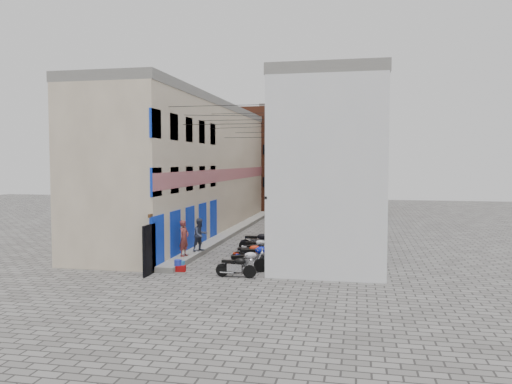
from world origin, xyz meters
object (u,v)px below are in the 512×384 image
Objects in this scene: motorcycle_a at (236,265)px; person_b at (200,235)px; motorcycle_d at (251,252)px; motorcycle_e at (259,250)px; motorcycle_g at (258,241)px; water_jug_near at (178,265)px; motorcycle_b at (246,260)px; person_a at (184,238)px; red_crate at (181,268)px; motorcycle_f at (257,246)px; water_jug_far at (182,266)px; motorcycle_c at (257,255)px.

person_b is (-2.98, 4.32, 0.59)m from motorcycle_a.
motorcycle_e is (0.22, 0.94, -0.03)m from motorcycle_d.
motorcycle_e is 0.84× the size of motorcycle_g.
person_b is 3.27× the size of water_jug_near.
motorcycle_a is 0.91× the size of motorcycle_b.
red_crate is (0.63, -2.19, -1.00)m from person_a.
motorcycle_b is at bearing -100.27° from person_b.
motorcycle_g is 4.06× the size of water_jug_near.
motorcycle_f is at bearing 58.18° from red_crate.
motorcycle_d is at bearing -176.86° from motorcycle_a.
motorcycle_a is 3.87m from motorcycle_e.
water_jug_near is at bearing 180.00° from red_crate.
motorcycle_b reaches higher than motorcycle_a.
motorcycle_d is (0.01, 2.92, 0.03)m from motorcycle_a.
motorcycle_b is 2.94m from water_jug_far.
motorcycle_c is 1.22× the size of person_a.
motorcycle_e reaches higher than water_jug_near.
motorcycle_c reaches higher than red_crate.
motorcycle_b is at bearing 0.03° from motorcycle_f.
motorcycle_d is at bearing -78.79° from person_b.
water_jug_near is (-2.83, 0.62, -0.25)m from motorcycle_a.
motorcycle_c is at bearing 21.17° from water_jug_near.
motorcycle_a is 0.95× the size of motorcycle_d.
motorcycle_b is 4.49× the size of red_crate.
motorcycle_a reaches higher than red_crate.
person_b is (-2.75, -1.71, 0.49)m from motorcycle_g.
person_a reaches higher than motorcycle_c.
motorcycle_e is at bearing 12.52° from motorcycle_f.
person_b reaches higher than motorcycle_c.
motorcycle_e is at bearing -61.84° from person_b.
motorcycle_c is 4.81× the size of water_jug_far.
motorcycle_c reaches higher than motorcycle_a.
person_a is (-3.55, 1.88, 0.58)m from motorcycle_b.
water_jug_near is at bearing -142.24° from water_jug_far.
person_a reaches higher than motorcycle_e.
water_jug_near is (-3.06, -3.24, -0.25)m from motorcycle_e.
motorcycle_a is at bearing -17.71° from motorcycle_c.
motorcycle_g is at bearing -176.30° from motorcycle_f.
person_b is (-3.50, 2.40, 0.48)m from motorcycle_c.
motorcycle_d is 4.32× the size of red_crate.
person_b is 3.80m from water_jug_near.
motorcycle_g is at bearing -31.89° from person_a.
motorcycle_g is 1.20× the size of person_a.
motorcycle_a is at bearing -12.47° from motorcycle_d.
person_a is (-3.84, 0.89, 0.51)m from motorcycle_c.
person_a is at bearing -84.04° from motorcycle_e.
person_a reaches higher than water_jug_near.
person_b reaches higher than motorcycle_d.
motorcycle_b is at bearing -10.60° from motorcycle_e.
person_a is at bearing -156.52° from person_b.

